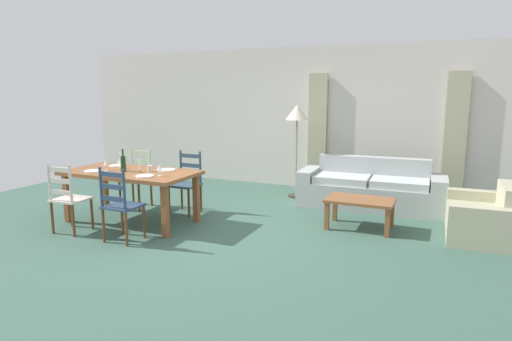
{
  "coord_description": "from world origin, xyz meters",
  "views": [
    {
      "loc": [
        2.86,
        -4.93,
        1.88
      ],
      "look_at": [
        0.35,
        0.73,
        0.75
      ],
      "focal_mm": 30.76,
      "sensor_mm": 36.0,
      "label": 1
    }
  ],
  "objects_px": {
    "wine_glass_far_left": "(120,161)",
    "couch": "(371,190)",
    "dining_chair_far_left": "(137,178)",
    "dining_chair_far_right": "(187,183)",
    "wine_glass_near_left": "(106,163)",
    "coffee_cup_primary": "(150,168)",
    "wine_glass_near_right": "(159,168)",
    "standing_lamp": "(297,118)",
    "dining_chair_near_left": "(68,198)",
    "coffee_table": "(360,203)",
    "dining_table": "(131,177)",
    "dining_chair_near_right": "(120,205)",
    "wine_bottle": "(123,163)"
  },
  "relations": [
    {
      "from": "dining_chair_near_left",
      "to": "wine_glass_near_left",
      "type": "height_order",
      "value": "dining_chair_near_left"
    },
    {
      "from": "dining_chair_near_right",
      "to": "coffee_cup_primary",
      "type": "xyz_separation_m",
      "value": [
        -0.16,
        0.82,
        0.32
      ]
    },
    {
      "from": "dining_table",
      "to": "dining_chair_far_right",
      "type": "distance_m",
      "value": 0.89
    },
    {
      "from": "wine_glass_far_left",
      "to": "coffee_table",
      "type": "relative_size",
      "value": 0.18
    },
    {
      "from": "wine_bottle",
      "to": "wine_glass_far_left",
      "type": "distance_m",
      "value": 0.28
    },
    {
      "from": "wine_glass_near_left",
      "to": "coffee_cup_primary",
      "type": "bearing_deg",
      "value": 20.13
    },
    {
      "from": "dining_chair_far_right",
      "to": "standing_lamp",
      "type": "bearing_deg",
      "value": 53.93
    },
    {
      "from": "dining_chair_near_left",
      "to": "wine_glass_near_left",
      "type": "distance_m",
      "value": 0.73
    },
    {
      "from": "wine_bottle",
      "to": "coffee_table",
      "type": "bearing_deg",
      "value": 18.87
    },
    {
      "from": "wine_glass_near_right",
      "to": "standing_lamp",
      "type": "height_order",
      "value": "standing_lamp"
    },
    {
      "from": "dining_chair_near_left",
      "to": "dining_chair_far_right",
      "type": "bearing_deg",
      "value": 58.92
    },
    {
      "from": "coffee_cup_primary",
      "to": "couch",
      "type": "relative_size",
      "value": 0.04
    },
    {
      "from": "dining_table",
      "to": "dining_chair_far_left",
      "type": "bearing_deg",
      "value": 123.63
    },
    {
      "from": "wine_glass_far_left",
      "to": "coffee_cup_primary",
      "type": "distance_m",
      "value": 0.57
    },
    {
      "from": "dining_chair_near_right",
      "to": "wine_bottle",
      "type": "distance_m",
      "value": 0.93
    },
    {
      "from": "dining_table",
      "to": "standing_lamp",
      "type": "xyz_separation_m",
      "value": [
        1.67,
        2.42,
        0.75
      ]
    },
    {
      "from": "dining_table",
      "to": "coffee_cup_primary",
      "type": "height_order",
      "value": "coffee_cup_primary"
    },
    {
      "from": "dining_table",
      "to": "dining_chair_near_left",
      "type": "relative_size",
      "value": 1.98
    },
    {
      "from": "standing_lamp",
      "to": "dining_chair_near_left",
      "type": "bearing_deg",
      "value": -123.8
    },
    {
      "from": "dining_chair_far_left",
      "to": "dining_chair_far_right",
      "type": "bearing_deg",
      "value": 1.1
    },
    {
      "from": "dining_table",
      "to": "couch",
      "type": "bearing_deg",
      "value": 36.57
    },
    {
      "from": "wine_bottle",
      "to": "standing_lamp",
      "type": "relative_size",
      "value": 0.19
    },
    {
      "from": "dining_table",
      "to": "couch",
      "type": "height_order",
      "value": "couch"
    },
    {
      "from": "dining_chair_far_right",
      "to": "wine_glass_near_right",
      "type": "height_order",
      "value": "dining_chair_far_right"
    },
    {
      "from": "dining_chair_far_left",
      "to": "coffee_table",
      "type": "xyz_separation_m",
      "value": [
        3.56,
        0.29,
        -0.12
      ]
    },
    {
      "from": "dining_table",
      "to": "standing_lamp",
      "type": "bearing_deg",
      "value": 55.43
    },
    {
      "from": "wine_glass_far_left",
      "to": "wine_glass_near_left",
      "type": "bearing_deg",
      "value": -98.3
    },
    {
      "from": "dining_chair_far_right",
      "to": "wine_glass_near_right",
      "type": "bearing_deg",
      "value": -80.48
    },
    {
      "from": "dining_chair_far_right",
      "to": "coffee_cup_primary",
      "type": "height_order",
      "value": "dining_chair_far_right"
    },
    {
      "from": "dining_chair_far_left",
      "to": "wine_glass_far_left",
      "type": "xyz_separation_m",
      "value": [
        0.2,
        -0.61,
        0.38
      ]
    },
    {
      "from": "dining_chair_far_left",
      "to": "wine_glass_far_left",
      "type": "height_order",
      "value": "dining_chair_far_left"
    },
    {
      "from": "dining_chair_near_right",
      "to": "coffee_cup_primary",
      "type": "relative_size",
      "value": 10.67
    },
    {
      "from": "coffee_cup_primary",
      "to": "coffee_table",
      "type": "xyz_separation_m",
      "value": [
        2.8,
        0.93,
        -0.44
      ]
    },
    {
      "from": "wine_glass_near_left",
      "to": "couch",
      "type": "xyz_separation_m",
      "value": [
        3.35,
        2.37,
        -0.57
      ]
    },
    {
      "from": "wine_bottle",
      "to": "dining_table",
      "type": "bearing_deg",
      "value": 35.4
    },
    {
      "from": "wine_glass_near_right",
      "to": "standing_lamp",
      "type": "distance_m",
      "value": 2.82
    },
    {
      "from": "dining_table",
      "to": "dining_chair_near_left",
      "type": "distance_m",
      "value": 0.88
    },
    {
      "from": "dining_chair_far_right",
      "to": "wine_glass_far_left",
      "type": "distance_m",
      "value": 1.04
    },
    {
      "from": "dining_chair_far_left",
      "to": "wine_glass_far_left",
      "type": "distance_m",
      "value": 0.75
    },
    {
      "from": "wine_glass_far_left",
      "to": "coffee_cup_primary",
      "type": "height_order",
      "value": "wine_glass_far_left"
    },
    {
      "from": "wine_glass_near_left",
      "to": "wine_glass_near_right",
      "type": "xyz_separation_m",
      "value": [
        0.93,
        0.0,
        0.0
      ]
    },
    {
      "from": "couch",
      "to": "coffee_table",
      "type": "xyz_separation_m",
      "value": [
        0.06,
        -1.22,
        0.06
      ]
    },
    {
      "from": "wine_glass_far_left",
      "to": "couch",
      "type": "height_order",
      "value": "wine_glass_far_left"
    },
    {
      "from": "dining_chair_far_left",
      "to": "wine_glass_near_left",
      "type": "distance_m",
      "value": 0.96
    },
    {
      "from": "dining_chair_far_left",
      "to": "wine_glass_near_right",
      "type": "height_order",
      "value": "dining_chair_far_left"
    },
    {
      "from": "dining_chair_far_right",
      "to": "wine_bottle",
      "type": "xyz_separation_m",
      "value": [
        -0.53,
        -0.8,
        0.39
      ]
    },
    {
      "from": "wine_bottle",
      "to": "standing_lamp",
      "type": "height_order",
      "value": "standing_lamp"
    },
    {
      "from": "dining_chair_far_left",
      "to": "wine_glass_near_right",
      "type": "relative_size",
      "value": 5.96
    },
    {
      "from": "wine_glass_far_left",
      "to": "coffee_cup_primary",
      "type": "relative_size",
      "value": 1.79
    },
    {
      "from": "dining_table",
      "to": "dining_chair_far_right",
      "type": "relative_size",
      "value": 1.98
    }
  ]
}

